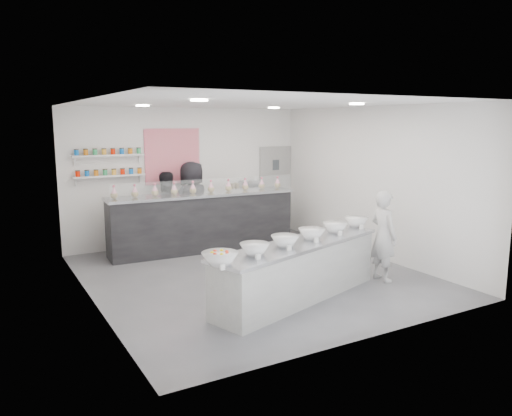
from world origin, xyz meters
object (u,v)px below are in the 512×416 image
Objects in this scene: back_bar at (203,222)px; woman_prep at (383,236)px; espresso_machine at (251,189)px; staff_right at (192,205)px; prep_counter at (298,271)px; staff_left at (165,211)px; espresso_ledge at (253,216)px.

back_bar is 3.87m from woman_prep.
staff_right is (-1.61, -0.32, -0.19)m from espresso_machine.
woman_prep reaches higher than prep_counter.
woman_prep is at bearing 118.01° from staff_left.
staff_right reaches higher than woman_prep.
prep_counter is 3.45m from back_bar.
woman_prep reaches higher than espresso_ledge.
staff_right is at bearing 74.66° from prep_counter.
back_bar is 1.77m from espresso_ledge.
woman_prep is at bearing -86.39° from espresso_ledge.
espresso_machine is 0.32× the size of woman_prep.
staff_right is at bearing -168.74° from espresso_machine.
espresso_ledge is 2.27m from staff_left.
espresso_ledge is at bearing 5.13° from woman_prep.
espresso_ledge is at bearing 52.36° from prep_counter.
espresso_ledge is 4.12m from woman_prep.
staff_left reaches higher than back_bar.
prep_counter is at bearing -109.47° from espresso_machine.
prep_counter is at bearing 79.22° from staff_right.
espresso_ledge is (1.53, 4.16, 0.02)m from prep_counter.
staff_left reaches higher than espresso_ledge.
espresso_ledge is at bearing 26.90° from back_bar.
woman_prep is 4.65m from staff_left.
staff_left is at bearing -175.40° from espresso_ledge.
prep_counter is 1.74× the size of staff_right.
back_bar is at bearing 30.37° from woman_prep.
espresso_machine reaches higher than back_bar.
espresso_machine is at bearing 5.92° from woman_prep.
espresso_ledge is 0.76× the size of staff_left.
espresso_ledge is at bearing 177.97° from staff_right.
prep_counter is 2.58× the size of espresso_ledge.
woman_prep is (0.32, -4.10, -0.35)m from espresso_machine.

